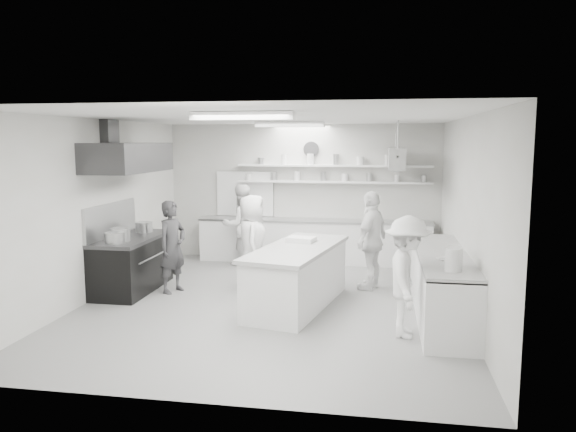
% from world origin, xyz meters
% --- Properties ---
extents(floor, '(6.00, 7.00, 0.02)m').
position_xyz_m(floor, '(0.00, 0.00, -0.01)').
color(floor, gray).
rests_on(floor, ground).
extents(ceiling, '(6.00, 7.00, 0.02)m').
position_xyz_m(ceiling, '(0.00, 0.00, 3.01)').
color(ceiling, silver).
rests_on(ceiling, wall_back).
extents(wall_back, '(6.00, 0.04, 3.00)m').
position_xyz_m(wall_back, '(0.00, 3.50, 1.50)').
color(wall_back, silver).
rests_on(wall_back, floor).
extents(wall_front, '(6.00, 0.04, 3.00)m').
position_xyz_m(wall_front, '(0.00, -3.50, 1.50)').
color(wall_front, silver).
rests_on(wall_front, floor).
extents(wall_left, '(0.04, 7.00, 3.00)m').
position_xyz_m(wall_left, '(-3.00, 0.00, 1.50)').
color(wall_left, silver).
rests_on(wall_left, floor).
extents(wall_right, '(0.04, 7.00, 3.00)m').
position_xyz_m(wall_right, '(3.00, 0.00, 1.50)').
color(wall_right, silver).
rests_on(wall_right, floor).
extents(stove, '(0.80, 1.80, 0.90)m').
position_xyz_m(stove, '(-2.60, 0.40, 0.45)').
color(stove, black).
rests_on(stove, floor).
extents(exhaust_hood, '(0.85, 2.00, 0.50)m').
position_xyz_m(exhaust_hood, '(-2.60, 0.40, 2.35)').
color(exhaust_hood, '#373739').
rests_on(exhaust_hood, wall_left).
extents(back_counter, '(5.00, 0.60, 0.92)m').
position_xyz_m(back_counter, '(0.30, 3.20, 0.46)').
color(back_counter, white).
rests_on(back_counter, floor).
extents(shelf_lower, '(4.20, 0.26, 0.04)m').
position_xyz_m(shelf_lower, '(0.70, 3.37, 1.75)').
color(shelf_lower, white).
rests_on(shelf_lower, wall_back).
extents(shelf_upper, '(4.20, 0.26, 0.04)m').
position_xyz_m(shelf_upper, '(0.70, 3.37, 2.10)').
color(shelf_upper, white).
rests_on(shelf_upper, wall_back).
extents(pass_through_window, '(1.30, 0.04, 1.00)m').
position_xyz_m(pass_through_window, '(-1.30, 3.48, 1.45)').
color(pass_through_window, black).
rests_on(pass_through_window, wall_back).
extents(wall_clock, '(0.32, 0.05, 0.32)m').
position_xyz_m(wall_clock, '(0.20, 3.46, 2.45)').
color(wall_clock, white).
rests_on(wall_clock, wall_back).
extents(right_counter, '(0.74, 3.30, 0.94)m').
position_xyz_m(right_counter, '(2.65, -0.20, 0.47)').
color(right_counter, white).
rests_on(right_counter, floor).
extents(pot_rack, '(0.30, 1.60, 0.40)m').
position_xyz_m(pot_rack, '(2.00, 2.40, 2.30)').
color(pot_rack, '#A7A8A9').
rests_on(pot_rack, ceiling).
extents(light_fixture_front, '(1.30, 0.25, 0.10)m').
position_xyz_m(light_fixture_front, '(0.00, -1.80, 2.94)').
color(light_fixture_front, white).
rests_on(light_fixture_front, ceiling).
extents(light_fixture_rear, '(1.30, 0.25, 0.10)m').
position_xyz_m(light_fixture_rear, '(0.00, 1.80, 2.94)').
color(light_fixture_rear, white).
rests_on(light_fixture_rear, ceiling).
extents(prep_island, '(1.40, 2.61, 0.91)m').
position_xyz_m(prep_island, '(0.42, -0.03, 0.46)').
color(prep_island, white).
rests_on(prep_island, floor).
extents(stove_pot, '(0.34, 0.34, 0.27)m').
position_xyz_m(stove_pot, '(-2.60, -0.01, 1.05)').
color(stove_pot, '#A7A8A9').
rests_on(stove_pot, stove).
extents(cook_stove, '(0.59, 0.69, 1.61)m').
position_xyz_m(cook_stove, '(-1.84, 0.41, 0.81)').
color(cook_stove, '#303032').
rests_on(cook_stove, floor).
extents(cook_back, '(1.06, 1.03, 1.72)m').
position_xyz_m(cook_back, '(-1.22, 2.74, 0.86)').
color(cook_back, white).
rests_on(cook_back, floor).
extents(cook_island_left, '(0.71, 0.92, 1.68)m').
position_xyz_m(cook_island_left, '(-0.54, 0.92, 0.84)').
color(cook_island_left, white).
rests_on(cook_island_left, floor).
extents(cook_island_right, '(0.80, 1.12, 1.76)m').
position_xyz_m(cook_island_right, '(1.58, 1.20, 0.88)').
color(cook_island_right, white).
rests_on(cook_island_right, floor).
extents(cook_right, '(0.65, 1.09, 1.65)m').
position_xyz_m(cook_right, '(2.09, -1.17, 0.82)').
color(cook_right, white).
rests_on(cook_right, floor).
extents(bowl_island_a, '(0.30, 0.30, 0.06)m').
position_xyz_m(bowl_island_a, '(0.45, 0.59, 0.94)').
color(bowl_island_a, '#A7A8A9').
rests_on(bowl_island_a, prep_island).
extents(bowl_island_b, '(0.22, 0.22, 0.06)m').
position_xyz_m(bowl_island_b, '(0.59, 0.62, 0.94)').
color(bowl_island_b, white).
rests_on(bowl_island_b, prep_island).
extents(bowl_right, '(0.31, 0.31, 0.06)m').
position_xyz_m(bowl_right, '(2.63, -0.67, 0.97)').
color(bowl_right, white).
rests_on(bowl_right, right_counter).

